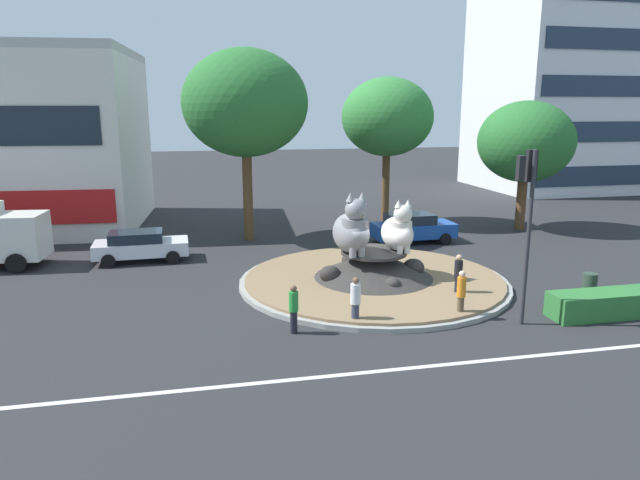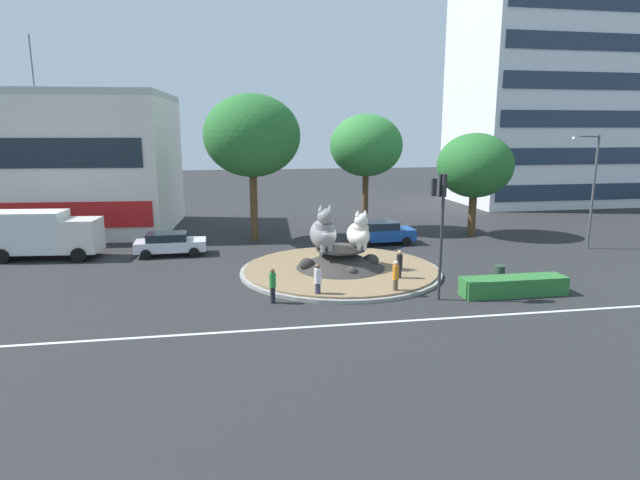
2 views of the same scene
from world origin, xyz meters
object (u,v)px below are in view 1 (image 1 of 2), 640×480
at_px(pedestrian_green_shirt, 294,308).
at_px(litter_bin, 590,284).
at_px(second_tree_near_tower, 245,104).
at_px(third_tree_left, 526,142).
at_px(pedestrian_orange_shirt, 461,293).
at_px(pedestrian_white_shirt, 355,300).
at_px(hatchback_near_shophouse, 413,228).
at_px(office_tower, 586,48).
at_px(broadleaf_tree_behind_island, 387,117).
at_px(sedan_on_far_lane, 140,245).
at_px(traffic_light_mast, 528,200).
at_px(pedestrian_black_shirt, 458,275).
at_px(cat_statue_grey, 352,230).
at_px(cat_statue_white, 398,231).

relative_size(pedestrian_green_shirt, litter_bin, 1.83).
relative_size(second_tree_near_tower, third_tree_left, 1.35).
xyz_separation_m(second_tree_near_tower, pedestrian_orange_shirt, (6.07, -14.17, -6.52)).
bearing_deg(pedestrian_green_shirt, third_tree_left, 7.04).
distance_m(second_tree_near_tower, litter_bin, 19.05).
xyz_separation_m(pedestrian_white_shirt, hatchback_near_shophouse, (6.43, 11.36, -0.07)).
xyz_separation_m(office_tower, broadleaf_tree_behind_island, (-23.01, -13.29, -5.82)).
height_order(second_tree_near_tower, pedestrian_white_shirt, second_tree_near_tower).
bearing_deg(second_tree_near_tower, sedan_on_far_lane, -147.17).
relative_size(traffic_light_mast, pedestrian_white_shirt, 3.46).
bearing_deg(pedestrian_green_shirt, traffic_light_mast, -38.28).
bearing_deg(pedestrian_black_shirt, traffic_light_mast, 138.39).
bearing_deg(cat_statue_grey, cat_statue_white, 88.15).
xyz_separation_m(traffic_light_mast, third_tree_left, (8.57, 14.31, 0.96)).
xyz_separation_m(cat_statue_grey, pedestrian_green_shirt, (-3.22, -4.60, -1.48)).
bearing_deg(third_tree_left, pedestrian_black_shirt, -129.67).
xyz_separation_m(second_tree_near_tower, third_tree_left, (16.41, -0.69, -2.20)).
bearing_deg(sedan_on_far_lane, cat_statue_white, -30.52).
height_order(office_tower, pedestrian_black_shirt, office_tower).
relative_size(broadleaf_tree_behind_island, third_tree_left, 1.19).
relative_size(cat_statue_white, second_tree_near_tower, 0.22).
distance_m(cat_statue_white, pedestrian_orange_shirt, 4.80).
height_order(office_tower, hatchback_near_shophouse, office_tower).
bearing_deg(litter_bin, traffic_light_mast, -153.73).
xyz_separation_m(cat_statue_white, third_tree_left, (11.05, 8.91, 3.04)).
distance_m(broadleaf_tree_behind_island, litter_bin, 17.01).
bearing_deg(sedan_on_far_lane, litter_bin, -29.22).
bearing_deg(office_tower, traffic_light_mast, -128.48).
xyz_separation_m(pedestrian_orange_shirt, litter_bin, (6.14, 1.33, -0.50)).
bearing_deg(hatchback_near_shophouse, sedan_on_far_lane, -178.03).
bearing_deg(cat_statue_grey, hatchback_near_shophouse, 139.13).
xyz_separation_m(cat_statue_white, pedestrian_white_shirt, (-3.08, -4.44, -1.32)).
distance_m(cat_statue_grey, pedestrian_black_shirt, 4.57).
distance_m(hatchback_near_shophouse, litter_bin, 10.75).
bearing_deg(litter_bin, cat_statue_grey, 160.16).
bearing_deg(broadleaf_tree_behind_island, second_tree_near_tower, -163.51).
bearing_deg(hatchback_near_shophouse, third_tree_left, 12.84).
height_order(second_tree_near_tower, hatchback_near_shophouse, second_tree_near_tower).
distance_m(third_tree_left, sedan_on_far_lane, 22.62).
xyz_separation_m(broadleaf_tree_behind_island, sedan_on_far_lane, (-14.47, -6.23, -5.89)).
height_order(traffic_light_mast, third_tree_left, third_tree_left).
distance_m(cat_statue_white, litter_bin, 7.78).
distance_m(pedestrian_green_shirt, hatchback_near_shophouse, 14.40).
relative_size(cat_statue_grey, pedestrian_white_shirt, 1.54).
xyz_separation_m(cat_statue_grey, pedestrian_white_shirt, (-1.07, -4.39, -1.45)).
relative_size(sedan_on_far_lane, litter_bin, 4.95).
bearing_deg(sedan_on_far_lane, third_tree_left, 5.81).
height_order(pedestrian_white_shirt, pedestrian_black_shirt, pedestrian_black_shirt).
relative_size(pedestrian_green_shirt, sedan_on_far_lane, 0.37).
xyz_separation_m(broadleaf_tree_behind_island, hatchback_near_shophouse, (-0.19, -5.32, -5.83)).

